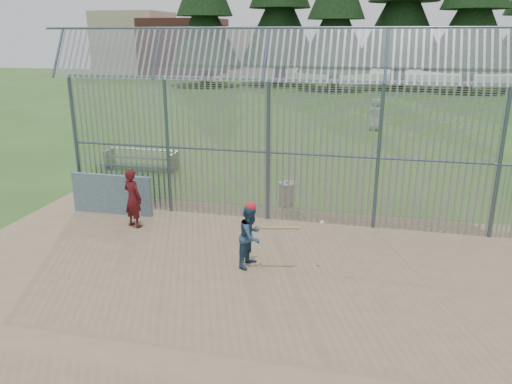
% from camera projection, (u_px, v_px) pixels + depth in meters
% --- Properties ---
extents(ground, '(120.00, 120.00, 0.00)m').
position_uv_depth(ground, '(236.00, 273.00, 11.28)').
color(ground, '#2D511E').
rests_on(ground, ground).
extents(dirt_infield, '(14.00, 10.00, 0.02)m').
position_uv_depth(dirt_infield, '(230.00, 283.00, 10.81)').
color(dirt_infield, '#756047').
rests_on(dirt_infield, ground).
extents(dugout_wall, '(2.50, 0.12, 1.20)m').
position_uv_depth(dugout_wall, '(112.00, 194.00, 14.77)').
color(dugout_wall, '#38566B').
rests_on(dugout_wall, dirt_infield).
extents(batter, '(0.72, 0.83, 1.45)m').
position_uv_depth(batter, '(251.00, 236.00, 11.40)').
color(batter, navy).
rests_on(batter, dirt_infield).
extents(onlooker, '(0.71, 0.59, 1.66)m').
position_uv_depth(onlooker, '(133.00, 198.00, 13.70)').
color(onlooker, maroon).
rests_on(onlooker, dirt_infield).
extents(bg_kid_standing, '(1.04, 0.89, 1.79)m').
position_uv_depth(bg_kid_standing, '(375.00, 114.00, 27.63)').
color(bg_kid_standing, gray).
rests_on(bg_kid_standing, ground).
extents(batting_gear, '(1.77, 0.39, 0.54)m').
position_uv_depth(batting_gear, '(260.00, 213.00, 11.14)').
color(batting_gear, red).
rests_on(batting_gear, ground).
extents(trash_can, '(0.56, 0.56, 0.82)m').
position_uv_depth(trash_can, '(287.00, 194.00, 15.60)').
color(trash_can, gray).
rests_on(trash_can, ground).
extents(bleacher, '(3.00, 0.95, 0.72)m').
position_uv_depth(bleacher, '(141.00, 159.00, 19.85)').
color(bleacher, slate).
rests_on(bleacher, ground).
extents(backstop_fence, '(20.09, 0.81, 5.30)m').
position_uv_depth(backstop_fence, '(334.00, 143.00, 13.36)').
color(backstop_fence, '#47566B').
rests_on(backstop_fence, ground).
extents(distant_buildings, '(26.50, 10.50, 8.00)m').
position_uv_depth(distant_buildings, '(180.00, 45.00, 67.60)').
color(distant_buildings, brown).
rests_on(distant_buildings, ground).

